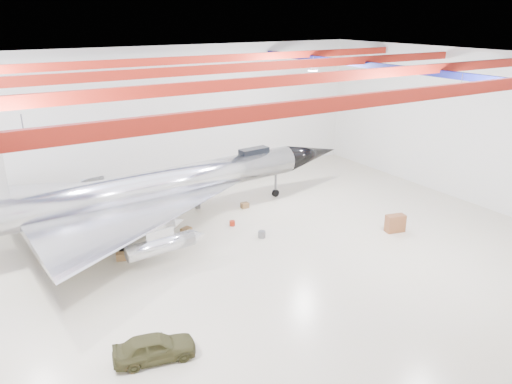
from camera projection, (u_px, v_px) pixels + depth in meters
floor at (229, 265)px, 27.94m from camera, size 40.00×40.00×0.00m
wall_back at (135, 121)px, 38.14m from camera, size 40.00×0.00×40.00m
wall_right at (472, 128)px, 35.85m from camera, size 0.00×30.00×30.00m
ceiling at (225, 63)px, 24.22m from camera, size 40.00×40.00×0.00m
ceiling_structure at (225, 77)px, 24.45m from camera, size 39.50×29.50×1.08m
jet_aircraft at (165, 188)px, 32.52m from camera, size 28.30×17.22×7.71m
jeep at (154, 347)px, 20.15m from camera, size 3.53×2.02×1.13m
desk at (395, 223)px, 32.03m from camera, size 1.34×0.90×1.13m
crate_ply at (121, 256)px, 28.46m from camera, size 0.70×0.63×0.41m
toolbox_red at (147, 225)px, 32.84m from camera, size 0.43×0.37×0.27m
engine_drum at (262, 234)px, 31.29m from camera, size 0.61×0.61×0.42m
parts_bin at (245, 205)px, 36.07m from camera, size 0.54×0.43×0.38m
crate_small at (98, 234)px, 31.48m from camera, size 0.42×0.37×0.26m
tool_chest at (232, 223)px, 33.04m from camera, size 0.46×0.46×0.34m
oil_barrel at (186, 231)px, 31.72m from camera, size 0.77×0.70×0.44m
spares_box at (198, 206)px, 36.03m from camera, size 0.52×0.52×0.37m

